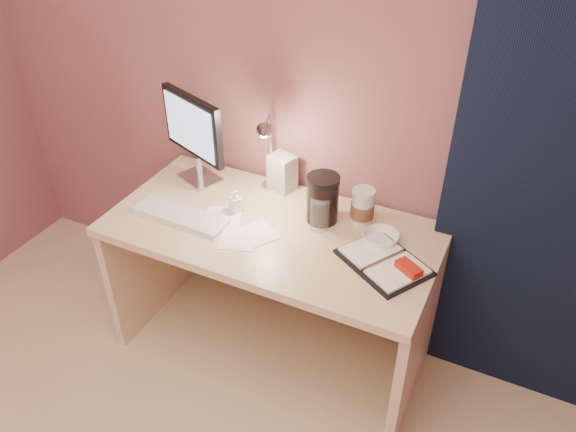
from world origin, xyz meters
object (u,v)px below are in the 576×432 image
at_px(coffee_cup, 362,207).
at_px(dark_jar, 323,201).
at_px(desk, 280,258).
at_px(clear_cup, 320,214).
at_px(lotion_bottle, 236,201).
at_px(bowl, 381,238).
at_px(monitor, 195,131).
at_px(planner, 386,262).
at_px(product_box, 282,173).
at_px(desk_lamp, 253,147).
at_px(keyboard, 181,215).

bearing_deg(coffee_cup, dark_jar, -160.70).
distance_m(desk, clear_cup, 0.35).
bearing_deg(lotion_bottle, desk, 10.62).
xyz_separation_m(bowl, lotion_bottle, (-0.64, -0.06, 0.03)).
bearing_deg(monitor, planner, 9.30).
bearing_deg(planner, product_box, -176.37).
bearing_deg(bowl, coffee_cup, 139.54).
height_order(desk, clear_cup, clear_cup).
relative_size(coffee_cup, bowl, 1.11).
bearing_deg(desk, monitor, 166.24).
bearing_deg(desk, dark_jar, 22.24).
bearing_deg(clear_cup, dark_jar, 103.19).
relative_size(clear_cup, desk_lamp, 0.36).
height_order(desk, desk_lamp, desk_lamp).
relative_size(planner, lotion_bottle, 3.94).
relative_size(desk, desk_lamp, 3.52).
bearing_deg(planner, keyboard, -143.51).
bearing_deg(bowl, product_box, 160.29).
xyz_separation_m(planner, desk_lamp, (-0.68, 0.21, 0.24)).
xyz_separation_m(clear_cup, desk_lamp, (-0.36, 0.10, 0.18)).
xyz_separation_m(desk, clear_cup, (0.18, 0.01, 0.30)).
distance_m(monitor, clear_cup, 0.70).
height_order(planner, desk_lamp, desk_lamp).
bearing_deg(coffee_cup, desk, -159.17).
distance_m(bowl, desk_lamp, 0.67).
relative_size(coffee_cup, product_box, 0.93).
bearing_deg(dark_jar, desk, -157.76).
xyz_separation_m(clear_cup, lotion_bottle, (-0.38, -0.04, -0.02)).
xyz_separation_m(planner, bowl, (-0.06, 0.12, 0.01)).
relative_size(desk, clear_cup, 9.91).
relative_size(clear_cup, bowl, 0.98).
height_order(coffee_cup, dark_jar, dark_jar).
distance_m(bowl, dark_jar, 0.29).
xyz_separation_m(keyboard, planner, (0.90, 0.08, 0.00)).
bearing_deg(keyboard, bowl, 15.60).
xyz_separation_m(monitor, keyboard, (0.09, -0.30, -0.25)).
bearing_deg(lotion_bottle, dark_jar, 16.21).
xyz_separation_m(keyboard, desk_lamp, (0.21, 0.29, 0.24)).
height_order(desk, product_box, product_box).
height_order(bowl, product_box, product_box).
bearing_deg(bowl, planner, -63.83).
bearing_deg(clear_cup, monitor, 170.65).
bearing_deg(coffee_cup, product_box, 167.75).
height_order(desk, bowl, bowl).
bearing_deg(coffee_cup, planner, -51.35).
xyz_separation_m(planner, lotion_bottle, (-0.70, 0.06, 0.04)).
bearing_deg(desk, bowl, 2.88).
bearing_deg(planner, dark_jar, -175.18).
height_order(coffee_cup, clear_cup, coffee_cup).
bearing_deg(lotion_bottle, bowl, 5.24).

